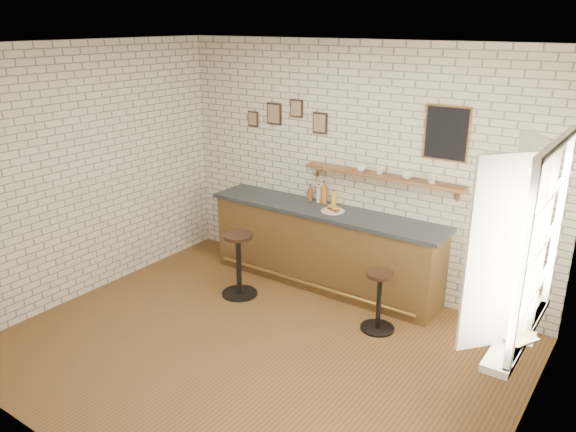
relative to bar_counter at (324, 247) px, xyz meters
name	(u,v)px	position (x,y,z in m)	size (l,w,h in m)	color
ground	(256,350)	(0.24, -1.70, -0.51)	(5.00, 5.00, 0.00)	brown
bar_counter	(324,247)	(0.00, 0.00, 0.00)	(3.10, 0.65, 1.01)	brown
sandwich_plate	(333,211)	(0.13, -0.02, 0.51)	(0.28, 0.28, 0.01)	white
ciabatta_sandwich	(334,208)	(0.14, -0.02, 0.55)	(0.20, 0.13, 0.06)	tan
potato_chips	(331,210)	(0.11, -0.02, 0.52)	(0.24, 0.18, 0.00)	gold
bitters_bottle_brown	(310,194)	(-0.34, 0.19, 0.59)	(0.07, 0.07, 0.22)	brown
bitters_bottle_white	(319,195)	(-0.21, 0.19, 0.60)	(0.06, 0.06, 0.24)	silver
bitters_bottle_amber	(324,194)	(-0.13, 0.19, 0.62)	(0.07, 0.07, 0.29)	#B0611C
condiment_bottle_yellow	(334,199)	(0.01, 0.19, 0.59)	(0.06, 0.06, 0.20)	yellow
bar_stool_left	(239,263)	(-0.69, -0.84, -0.08)	(0.47, 0.47, 0.79)	black
bar_stool_right	(379,299)	(1.07, -0.61, -0.14)	(0.39, 0.39, 0.68)	black
wall_shelf	(381,176)	(0.64, 0.20, 0.97)	(2.00, 0.18, 0.18)	brown
shelf_cup_a	(361,168)	(0.37, 0.20, 1.04)	(0.11, 0.11, 0.09)	white
shelf_cup_b	(380,171)	(0.61, 0.20, 1.04)	(0.10, 0.10, 0.09)	white
shelf_cup_c	(407,175)	(0.95, 0.20, 1.04)	(0.12, 0.12, 0.09)	white
shelf_cup_d	(432,179)	(1.25, 0.20, 1.04)	(0.10, 0.10, 0.10)	white
back_wall_decor	(373,125)	(0.46, 0.28, 1.54)	(2.96, 0.02, 0.56)	black
window_sill	(518,331)	(2.64, -1.40, 0.39)	(0.20, 1.35, 0.06)	white
casement_window	(526,241)	(2.59, -1.40, 1.14)	(0.40, 1.30, 1.56)	white
book_lower	(511,334)	(2.62, -1.56, 0.43)	(0.17, 0.23, 0.02)	tan
book_upper	(511,333)	(2.62, -1.57, 0.45)	(0.17, 0.24, 0.02)	tan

